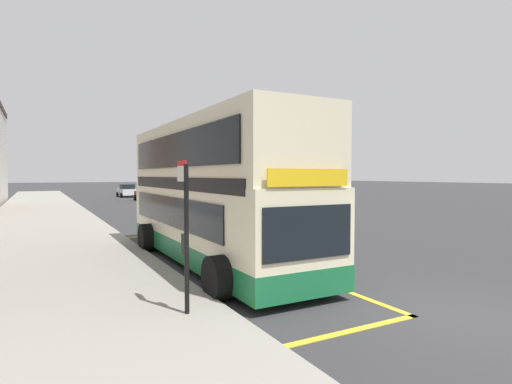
% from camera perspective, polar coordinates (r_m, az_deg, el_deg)
% --- Properties ---
extents(ground_plane, '(260.00, 260.00, 0.00)m').
position_cam_1_polar(ground_plane, '(37.82, -17.18, -1.91)').
color(ground_plane, '#333335').
extents(pavement_near, '(6.00, 76.00, 0.14)m').
position_cam_1_polar(pavement_near, '(37.11, -27.85, -2.05)').
color(pavement_near, gray).
rests_on(pavement_near, ground).
extents(double_decker_bus, '(3.21, 10.46, 4.40)m').
position_cam_1_polar(double_decker_bus, '(12.91, -6.24, -0.76)').
color(double_decker_bus, beige).
rests_on(double_decker_bus, ground).
extents(bus_bay_markings, '(3.19, 13.13, 0.01)m').
position_cam_1_polar(bus_bay_markings, '(13.18, -5.95, -9.72)').
color(bus_bay_markings, yellow).
rests_on(bus_bay_markings, ground).
extents(bus_stop_sign, '(0.09, 0.51, 2.91)m').
position_cam_1_polar(bus_stop_sign, '(7.85, -9.90, -4.57)').
color(bus_stop_sign, black).
rests_on(bus_stop_sign, pavement_near).
extents(parked_car_teal_distant, '(2.09, 4.20, 1.62)m').
position_cam_1_polar(parked_car_teal_distant, '(26.36, -1.04, -1.89)').
color(parked_car_teal_distant, '#196066').
rests_on(parked_car_teal_distant, ground).
extents(parked_car_white_kerbside, '(2.09, 4.20, 1.62)m').
position_cam_1_polar(parked_car_white_kerbside, '(53.69, -17.65, 0.18)').
color(parked_car_white_kerbside, silver).
rests_on(parked_car_white_kerbside, ground).
extents(parked_car_maroon_ahead, '(2.09, 4.20, 1.62)m').
position_cam_1_polar(parked_car_maroon_ahead, '(45.31, -15.11, -0.18)').
color(parked_car_maroon_ahead, maroon).
rests_on(parked_car_maroon_ahead, ground).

